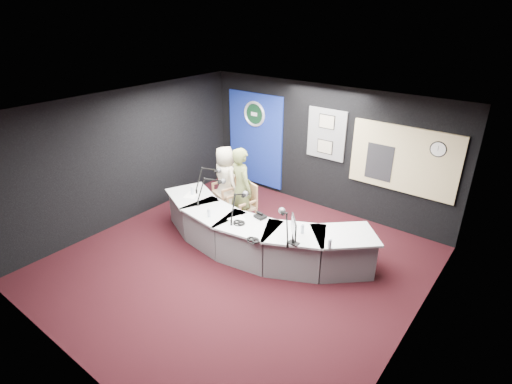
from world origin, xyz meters
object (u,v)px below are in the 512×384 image
Objects in this scene: armchair_left at (226,190)px; armchair_right at (242,207)px; broadcast_desk at (254,233)px; person_man at (225,180)px; person_woman at (241,189)px.

armchair_right is (0.74, -0.32, -0.08)m from armchair_left.
broadcast_desk is 1.80m from person_man.
person_woman reaches higher than armchair_left.
armchair_left is 0.24m from person_man.
broadcast_desk is at bearing 165.78° from person_woman.
broadcast_desk is at bearing -20.87° from armchair_right.
armchair_left is at bearing -0.00° from person_man.
armchair_right is 0.87m from person_man.
armchair_left is (-1.52, 0.90, 0.15)m from broadcast_desk.
person_man reaches higher than broadcast_desk.
broadcast_desk is 2.93× the size of person_man.
person_woman is (0.00, 0.00, 0.43)m from armchair_right.
armchair_left is 0.69× the size of person_man.
armchair_left is 0.60× the size of person_woman.
person_woman is at bearing 0.00° from armchair_right.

